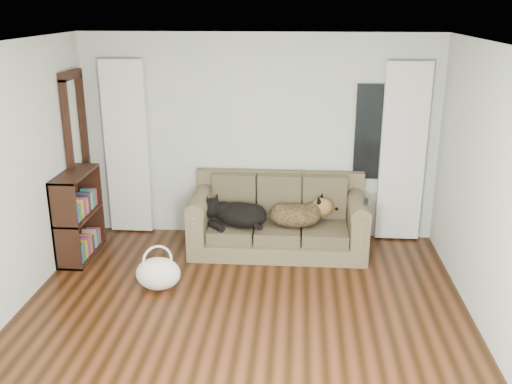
# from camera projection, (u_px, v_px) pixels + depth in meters

# --- Properties ---
(floor) EXTENTS (5.00, 5.00, 0.00)m
(floor) POSITION_uv_depth(u_px,v_px,m) (239.00, 335.00, 5.28)
(floor) COLOR black
(floor) RESTS_ON ground
(ceiling) EXTENTS (5.00, 5.00, 0.00)m
(ceiling) POSITION_uv_depth(u_px,v_px,m) (236.00, 47.00, 4.46)
(ceiling) COLOR white
(ceiling) RESTS_ON ground
(wall_back) EXTENTS (4.50, 0.04, 2.60)m
(wall_back) POSITION_uv_depth(u_px,v_px,m) (259.00, 138.00, 7.24)
(wall_back) COLOR #B3BBAE
(wall_back) RESTS_ON ground
(wall_right) EXTENTS (0.04, 5.00, 2.60)m
(wall_right) POSITION_uv_depth(u_px,v_px,m) (508.00, 211.00, 4.71)
(wall_right) COLOR #B3BBAE
(wall_right) RESTS_ON ground
(curtain_left) EXTENTS (0.55, 0.08, 2.25)m
(curtain_left) POSITION_uv_depth(u_px,v_px,m) (127.00, 148.00, 7.33)
(curtain_left) COLOR silver
(curtain_left) RESTS_ON ground
(curtain_right) EXTENTS (0.55, 0.08, 2.25)m
(curtain_right) POSITION_uv_depth(u_px,v_px,m) (403.00, 154.00, 7.07)
(curtain_right) COLOR silver
(curtain_right) RESTS_ON ground
(window_pane) EXTENTS (0.50, 0.03, 1.20)m
(window_pane) POSITION_uv_depth(u_px,v_px,m) (375.00, 132.00, 7.07)
(window_pane) COLOR black
(window_pane) RESTS_ON wall_back
(door_casing) EXTENTS (0.07, 0.60, 2.10)m
(door_casing) POSITION_uv_depth(u_px,v_px,m) (79.00, 162.00, 7.05)
(door_casing) COLOR black
(door_casing) RESTS_ON ground
(sofa) EXTENTS (2.13, 0.92, 0.87)m
(sofa) POSITION_uv_depth(u_px,v_px,m) (278.00, 215.00, 6.99)
(sofa) COLOR brown
(sofa) RESTS_ON floor
(dog_black_lab) EXTENTS (0.81, 0.71, 0.29)m
(dog_black_lab) POSITION_uv_depth(u_px,v_px,m) (237.00, 215.00, 6.92)
(dog_black_lab) COLOR black
(dog_black_lab) RESTS_ON sofa
(dog_shepherd) EXTENTS (0.67, 0.48, 0.29)m
(dog_shepherd) POSITION_uv_depth(u_px,v_px,m) (298.00, 214.00, 6.92)
(dog_shepherd) COLOR black
(dog_shepherd) RESTS_ON sofa
(tv_remote) EXTENTS (0.07, 0.19, 0.02)m
(tv_remote) POSITION_uv_depth(u_px,v_px,m) (366.00, 201.00, 6.65)
(tv_remote) COLOR black
(tv_remote) RESTS_ON sofa
(tote_bag) EXTENTS (0.56, 0.48, 0.35)m
(tote_bag) POSITION_uv_depth(u_px,v_px,m) (158.00, 275.00, 6.10)
(tote_bag) COLOR silver
(tote_bag) RESTS_ON floor
(bookshelf) EXTENTS (0.34, 0.85, 1.05)m
(bookshelf) POSITION_uv_depth(u_px,v_px,m) (79.00, 217.00, 6.79)
(bookshelf) COLOR black
(bookshelf) RESTS_ON floor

